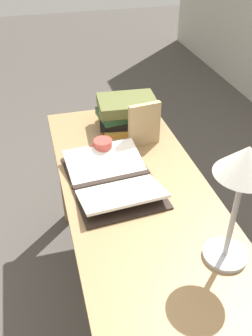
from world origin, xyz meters
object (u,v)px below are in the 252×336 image
at_px(open_book, 112,179).
at_px(book_standing_upright, 144,125).
at_px(book_stack_tall, 127,113).
at_px(coffee_mug, 103,148).
at_px(reading_lamp, 243,174).

distance_m(open_book, book_standing_upright, 0.34).
bearing_deg(book_stack_tall, book_standing_upright, 9.88).
bearing_deg(coffee_mug, book_stack_tall, 142.86).
relative_size(book_stack_tall, coffee_mug, 2.76).
xyz_separation_m(book_standing_upright, reading_lamp, (0.74, 0.06, 0.24)).
relative_size(open_book, coffee_mug, 4.39).
xyz_separation_m(open_book, reading_lamp, (0.48, 0.27, 0.33)).
height_order(book_stack_tall, coffee_mug, book_stack_tall).
relative_size(book_standing_upright, reading_lamp, 0.49).
xyz_separation_m(open_book, book_standing_upright, (-0.25, 0.22, 0.09)).
height_order(open_book, coffee_mug, coffee_mug).
bearing_deg(reading_lamp, coffee_mug, -158.80).
bearing_deg(book_stack_tall, open_book, -22.51).
distance_m(book_standing_upright, reading_lamp, 0.78).
bearing_deg(book_standing_upright, coffee_mug, -84.76).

